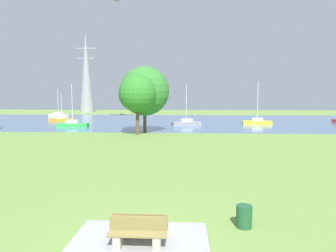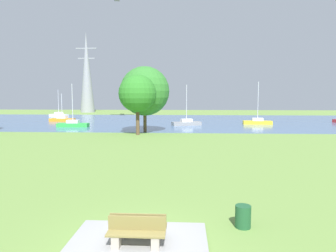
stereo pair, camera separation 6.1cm
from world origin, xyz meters
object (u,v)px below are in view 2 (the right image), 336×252
(bench_facing_inland, at_px, (136,235))
(tree_east_far, at_px, (137,94))
(sailboat_orange, at_px, (62,119))
(sailboat_green, at_px, (73,124))
(electricity_pylon, at_px, (87,73))
(sailboat_white, at_px, (59,115))
(tree_west_near, at_px, (145,91))
(litter_bin, at_px, (243,216))
(bench_facing_water, at_px, (139,227))
(sailboat_yellow, at_px, (257,122))
(sailboat_gray, at_px, (186,123))

(bench_facing_inland, distance_m, tree_east_far, 28.88)
(sailboat_orange, relative_size, sailboat_green, 0.80)
(sailboat_orange, distance_m, tree_east_far, 26.74)
(electricity_pylon, bearing_deg, sailboat_orange, -79.31)
(sailboat_white, relative_size, tree_west_near, 0.73)
(sailboat_green, height_order, tree_east_far, tree_east_far)
(bench_facing_inland, height_order, litter_bin, bench_facing_inland)
(litter_bin, height_order, sailboat_green, sailboat_green)
(bench_facing_inland, height_order, electricity_pylon, electricity_pylon)
(bench_facing_water, relative_size, sailboat_green, 0.27)
(tree_east_far, bearing_deg, sailboat_orange, 132.29)
(sailboat_white, height_order, sailboat_green, sailboat_green)
(bench_facing_inland, height_order, sailboat_green, sailboat_green)
(bench_facing_inland, xyz_separation_m, tree_east_far, (-4.43, 28.16, 4.64))
(litter_bin, distance_m, sailboat_green, 40.59)
(litter_bin, distance_m, sailboat_white, 68.06)
(sailboat_yellow, relative_size, tree_west_near, 0.84)
(bench_facing_water, height_order, tree_east_far, tree_east_far)
(sailboat_gray, relative_size, tree_west_near, 0.76)
(sailboat_green, distance_m, tree_west_near, 14.54)
(bench_facing_inland, height_order, tree_west_near, tree_west_near)
(sailboat_white, relative_size, electricity_pylon, 0.26)
(sailboat_gray, distance_m, tree_east_far, 14.82)
(sailboat_white, bearing_deg, tree_west_near, -50.78)
(bench_facing_inland, distance_m, litter_bin, 3.99)
(sailboat_orange, relative_size, sailboat_gray, 0.80)
(bench_facing_water, bearing_deg, tree_west_near, 97.30)
(bench_facing_water, xyz_separation_m, tree_east_far, (-4.43, 27.62, 4.64))
(bench_facing_inland, distance_m, tree_west_near, 31.79)
(sailboat_orange, relative_size, sailboat_white, 0.83)
(sailboat_white, relative_size, sailboat_yellow, 0.88)
(sailboat_gray, bearing_deg, bench_facing_water, -92.33)
(sailboat_green, relative_size, tree_west_near, 0.77)
(bench_facing_water, height_order, tree_west_near, tree_west_near)
(tree_east_far, bearing_deg, electricity_pylon, 113.92)
(sailboat_orange, bearing_deg, bench_facing_water, -64.82)
(sailboat_orange, bearing_deg, sailboat_yellow, -6.27)
(sailboat_orange, bearing_deg, electricity_pylon, 100.69)
(litter_bin, height_order, tree_west_near, tree_west_near)
(sailboat_yellow, height_order, tree_west_near, tree_west_near)
(tree_west_near, bearing_deg, electricity_pylon, 115.58)
(tree_east_far, bearing_deg, bench_facing_water, -80.89)
(bench_facing_water, relative_size, electricity_pylon, 0.07)
(sailboat_green, bearing_deg, sailboat_gray, 11.30)
(sailboat_yellow, relative_size, tree_east_far, 0.98)
(bench_facing_water, xyz_separation_m, sailboat_green, (-16.11, 36.77, -0.01))
(sailboat_white, height_order, tree_east_far, tree_east_far)
(litter_bin, bearing_deg, tree_west_near, 104.31)
(sailboat_orange, xyz_separation_m, tree_east_far, (17.71, -19.48, 4.66))
(sailboat_gray, bearing_deg, bench_facing_inland, -92.30)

